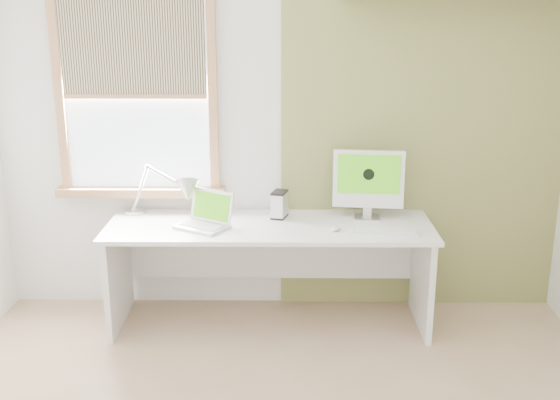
{
  "coord_description": "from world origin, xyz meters",
  "views": [
    {
      "loc": [
        0.04,
        -2.88,
        2.15
      ],
      "look_at": [
        0.0,
        1.05,
        1.0
      ],
      "focal_mm": 42.75,
      "sensor_mm": 36.0,
      "label": 1
    }
  ],
  "objects_px": {
    "desk_lamp": "(177,192)",
    "imac": "(368,180)",
    "desk": "(270,248)",
    "external_drive": "(279,204)",
    "laptop": "(206,218)"
  },
  "relations": [
    {
      "from": "desk_lamp",
      "to": "external_drive",
      "type": "bearing_deg",
      "value": 2.93
    },
    {
      "from": "laptop",
      "to": "desk",
      "type": "bearing_deg",
      "value": 12.66
    },
    {
      "from": "desk_lamp",
      "to": "external_drive",
      "type": "xyz_separation_m",
      "value": [
        0.7,
        0.04,
        -0.1
      ]
    },
    {
      "from": "desk",
      "to": "imac",
      "type": "xyz_separation_m",
      "value": [
        0.68,
        0.1,
        0.46
      ]
    },
    {
      "from": "desk",
      "to": "external_drive",
      "type": "height_order",
      "value": "external_drive"
    },
    {
      "from": "desk",
      "to": "laptop",
      "type": "height_order",
      "value": "laptop"
    },
    {
      "from": "imac",
      "to": "laptop",
      "type": "bearing_deg",
      "value": -169.76
    },
    {
      "from": "laptop",
      "to": "imac",
      "type": "distance_m",
      "value": 1.14
    },
    {
      "from": "laptop",
      "to": "external_drive",
      "type": "xyz_separation_m",
      "value": [
        0.49,
        0.2,
        0.04
      ]
    },
    {
      "from": "external_drive",
      "to": "imac",
      "type": "height_order",
      "value": "imac"
    },
    {
      "from": "desk_lamp",
      "to": "imac",
      "type": "xyz_separation_m",
      "value": [
        1.31,
        0.04,
        0.08
      ]
    },
    {
      "from": "desk_lamp",
      "to": "external_drive",
      "type": "distance_m",
      "value": 0.71
    },
    {
      "from": "desk",
      "to": "laptop",
      "type": "xyz_separation_m",
      "value": [
        -0.42,
        -0.09,
        0.25
      ]
    },
    {
      "from": "desk",
      "to": "desk_lamp",
      "type": "bearing_deg",
      "value": 174.22
    },
    {
      "from": "desk",
      "to": "external_drive",
      "type": "distance_m",
      "value": 0.31
    }
  ]
}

